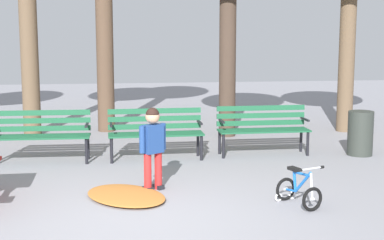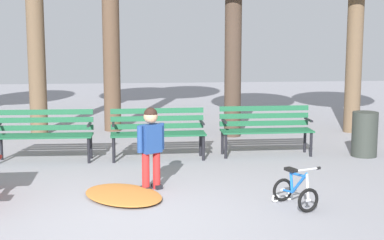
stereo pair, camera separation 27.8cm
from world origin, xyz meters
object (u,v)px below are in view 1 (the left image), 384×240
(park_bench_left, at_px, (156,129))
(child_standing, at_px, (153,142))
(park_bench_right, at_px, (263,126))
(trash_bin, at_px, (360,133))
(kids_bicycle, at_px, (298,190))
(park_bench_far_left, at_px, (41,132))

(park_bench_left, distance_m, child_standing, 2.00)
(park_bench_left, bearing_deg, park_bench_right, 3.62)
(trash_bin, bearing_deg, park_bench_right, 169.33)
(park_bench_left, bearing_deg, trash_bin, -3.14)
(kids_bicycle, bearing_deg, trash_bin, 53.67)
(park_bench_far_left, distance_m, child_standing, 2.65)
(park_bench_left, bearing_deg, child_standing, -95.33)
(park_bench_left, relative_size, trash_bin, 2.06)
(child_standing, bearing_deg, kids_bicycle, -28.90)
(child_standing, distance_m, trash_bin, 4.18)
(park_bench_far_left, height_order, kids_bicycle, park_bench_far_left)
(park_bench_far_left, xyz_separation_m, kids_bicycle, (3.46, -2.98, -0.31))
(park_bench_far_left, bearing_deg, trash_bin, -2.35)
(kids_bicycle, relative_size, trash_bin, 0.81)
(park_bench_left, xyz_separation_m, child_standing, (-0.19, -1.98, 0.17))
(park_bench_far_left, xyz_separation_m, park_bench_left, (1.90, -0.03, 0.00))
(park_bench_left, bearing_deg, kids_bicycle, -62.10)
(park_bench_left, relative_size, kids_bicycle, 2.55)
(park_bench_far_left, height_order, park_bench_right, same)
(kids_bicycle, distance_m, trash_bin, 3.42)
(park_bench_right, relative_size, trash_bin, 2.06)
(park_bench_right, bearing_deg, park_bench_left, -176.38)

